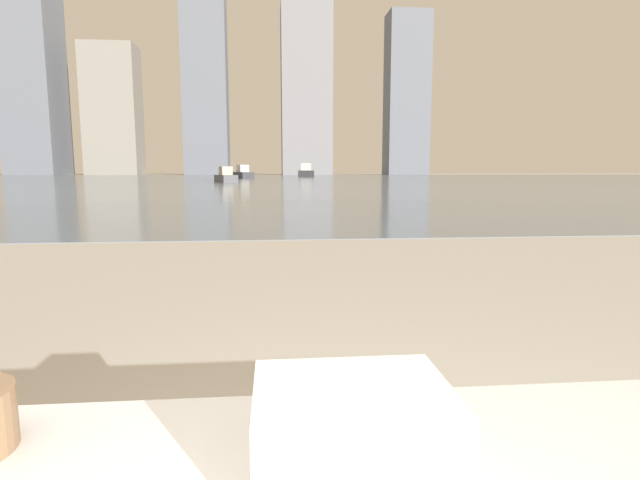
{
  "coord_description": "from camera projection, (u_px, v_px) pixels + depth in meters",
  "views": [
    {
      "loc": [
        -0.12,
        0.19,
        0.95
      ],
      "look_at": [
        0.1,
        2.56,
        0.62
      ],
      "focal_mm": 28.0,
      "sensor_mm": 36.0,
      "label": 1
    }
  ],
  "objects": [
    {
      "name": "skyline_tower_4",
      "position": [
        407.0,
        95.0,
        116.66
      ],
      "size": [
        9.6,
        7.59,
        36.84
      ],
      "color": "slate",
      "rests_on": "ground_plane"
    },
    {
      "name": "skyline_tower_0",
      "position": [
        29.0,
        24.0,
        107.07
      ],
      "size": [
        10.45,
        11.66,
        64.24
      ],
      "color": "slate",
      "rests_on": "ground_plane"
    },
    {
      "name": "skyline_tower_2",
      "position": [
        204.0,
        37.0,
        110.71
      ],
      "size": [
        9.72,
        7.08,
        60.92
      ],
      "color": "slate",
      "rests_on": "ground_plane"
    },
    {
      "name": "towel_stack",
      "position": [
        352.0,
        432.0,
        0.61
      ],
      "size": [
        0.24,
        0.18,
        0.12
      ],
      "color": "white",
      "rests_on": "bathtub"
    },
    {
      "name": "harbor_boat_1",
      "position": [
        306.0,
        172.0,
        76.67
      ],
      "size": [
        2.81,
        5.71,
        2.05
      ],
      "color": "#2D2D33",
      "rests_on": "harbor_water"
    },
    {
      "name": "harbor_boat_3",
      "position": [
        226.0,
        177.0,
        40.34
      ],
      "size": [
        2.19,
        3.58,
        1.27
      ],
      "color": "#4C4C51",
      "rests_on": "harbor_water"
    },
    {
      "name": "skyline_tower_1",
      "position": [
        113.0,
        111.0,
        111.07
      ],
      "size": [
        11.39,
        8.15,
        28.33
      ],
      "color": "gray",
      "rests_on": "ground_plane"
    },
    {
      "name": "harbor_water",
      "position": [
        274.0,
        178.0,
        61.09
      ],
      "size": [
        180.0,
        110.0,
        0.01
      ],
      "color": "slate",
      "rests_on": "ground_plane"
    },
    {
      "name": "harbor_boat_0",
      "position": [
        243.0,
        174.0,
        61.14
      ],
      "size": [
        2.99,
        4.58,
        1.63
      ],
      "color": "#2D2D33",
      "rests_on": "harbor_water"
    },
    {
      "name": "skyline_tower_3",
      "position": [
        306.0,
        92.0,
        114.41
      ],
      "size": [
        11.15,
        13.25,
        37.7
      ],
      "color": "slate",
      "rests_on": "ground_plane"
    }
  ]
}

